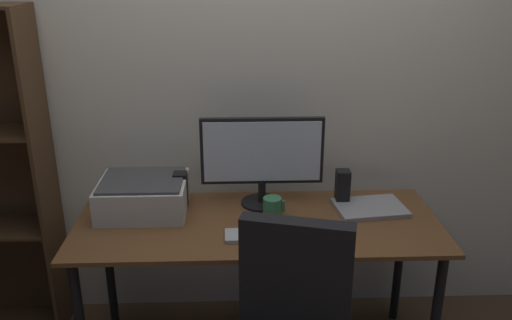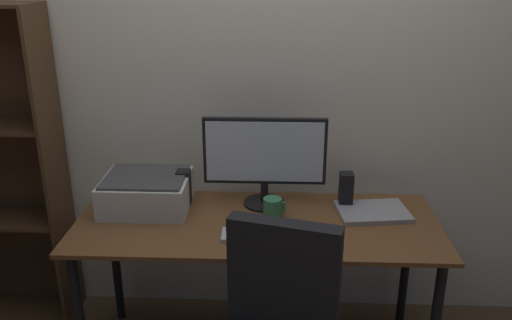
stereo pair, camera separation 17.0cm
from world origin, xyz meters
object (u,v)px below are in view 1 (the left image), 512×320
speaker_right (342,187)px  printer (143,195)px  monitor (262,156)px  coffee_mug (272,207)px  desk (258,238)px  mouse (310,232)px  laptop (370,208)px  speaker_left (181,190)px  keyboard (260,235)px

speaker_right → printer: speaker_right is taller
monitor → coffee_mug: 0.25m
monitor → printer: (-0.56, -0.06, -0.17)m
desk → speaker_right: bearing=23.1°
desk → mouse: bearing=-31.4°
laptop → desk: bearing=-176.7°
coffee_mug → printer: printer is taller
speaker_left → printer: (-0.17, -0.05, -0.00)m
laptop → printer: 1.06m
desk → monitor: bearing=81.4°
mouse → monitor: bearing=130.8°
keyboard → laptop: (0.53, 0.24, 0.00)m
mouse → desk: bearing=158.5°
mouse → laptop: (0.31, 0.23, -0.01)m
coffee_mug → speaker_left: speaker_left is taller
laptop → printer: printer is taller
coffee_mug → speaker_right: bearing=20.7°
desk → printer: printer is taller
desk → laptop: bearing=10.5°
mouse → speaker_left: size_ratio=0.56×
mouse → speaker_left: (-0.58, 0.31, 0.07)m
coffee_mug → laptop: size_ratio=0.31×
laptop → speaker_right: 0.16m
speaker_right → desk: bearing=-156.9°
mouse → speaker_left: 0.66m
keyboard → speaker_right: (0.41, 0.32, 0.08)m
desk → coffee_mug: (0.07, 0.05, 0.13)m
speaker_right → printer: 0.94m
coffee_mug → laptop: bearing=6.5°
speaker_left → keyboard: bearing=-41.8°
laptop → printer: size_ratio=0.80×
keyboard → coffee_mug: bearing=69.8°
speaker_left → desk: bearing=-26.3°
desk → mouse: 0.28m
coffee_mug → speaker_left: (-0.43, 0.13, 0.04)m
desk → monitor: monitor is taller
printer → speaker_right: bearing=3.0°
keyboard → speaker_left: speaker_left is taller
speaker_right → printer: size_ratio=0.43×
mouse → laptop: size_ratio=0.30×
mouse → coffee_mug: coffee_mug is taller
keyboard → speaker_right: bearing=36.9°
coffee_mug → desk: bearing=-146.2°
monitor → coffee_mug: (0.04, -0.14, -0.20)m
speaker_left → monitor: bearing=1.2°
speaker_left → coffee_mug: bearing=-17.0°
keyboard → speaker_right: 0.53m
speaker_right → keyboard: bearing=-141.9°
desk → speaker_left: 0.43m
keyboard → mouse: 0.22m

